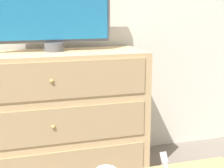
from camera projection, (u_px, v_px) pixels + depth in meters
name	position (u px, v px, depth m)	size (l,w,h in m)	color
ground_plane	(41.00, 160.00, 2.60)	(12.00, 12.00, 0.00)	#70665B
dresser	(49.00, 116.00, 2.28)	(1.28, 0.46, 0.85)	tan
tv	(53.00, 6.00, 2.18)	(0.76, 0.13, 0.55)	#515156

